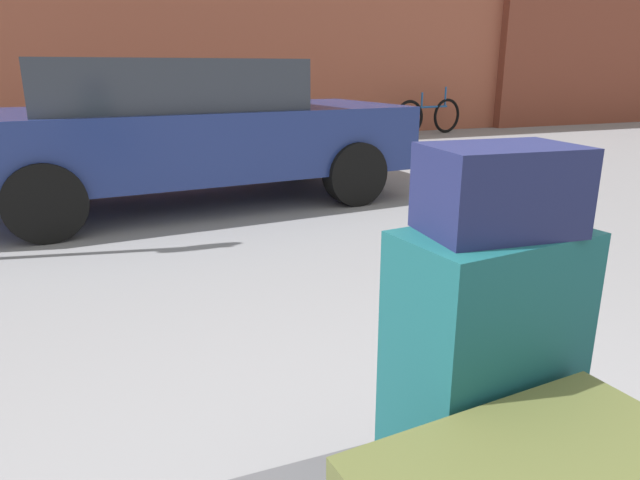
{
  "coord_description": "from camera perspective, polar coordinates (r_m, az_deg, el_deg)",
  "views": [
    {
      "loc": [
        -0.79,
        -0.78,
        1.34
      ],
      "look_at": [
        0.0,
        1.2,
        0.69
      ],
      "focal_mm": 31.85,
      "sensor_mm": 36.0,
      "label": 1
    }
  ],
  "objects": [
    {
      "name": "suitcase_teal_stacked_top",
      "position": [
        1.45,
        16.1,
        -11.59
      ],
      "size": [
        0.47,
        0.31,
        0.65
      ],
      "primitive_type": "cube",
      "rotation": [
        0.0,
        0.0,
        0.12
      ],
      "color": "#144C51",
      "rests_on": "luggage_cart"
    },
    {
      "name": "duffel_bag_navy_topmost_pile",
      "position": [
        1.31,
        17.59,
        4.85
      ],
      "size": [
        0.34,
        0.25,
        0.19
      ],
      "primitive_type": "cube",
      "rotation": [
        0.0,
        0.0,
        -0.09
      ],
      "color": "#191E47",
      "rests_on": "suitcase_teal_stacked_top"
    },
    {
      "name": "parked_car",
      "position": [
        5.94,
        -13.42,
        10.86
      ],
      "size": [
        4.44,
        2.22,
        1.42
      ],
      "color": "navy",
      "rests_on": "ground_plane"
    },
    {
      "name": "bicycle_leaning",
      "position": [
        12.36,
        10.84,
        12.12
      ],
      "size": [
        1.74,
        0.37,
        0.96
      ],
      "color": "black",
      "rests_on": "ground_plane"
    },
    {
      "name": "bollard_kerb_near",
      "position": [
        9.58,
        0.47,
        10.52
      ],
      "size": [
        0.24,
        0.24,
        0.55
      ],
      "primitive_type": "cylinder",
      "color": "#72665B",
      "rests_on": "ground_plane"
    },
    {
      "name": "bollard_kerb_mid",
      "position": [
        10.26,
        8.6,
        10.76
      ],
      "size": [
        0.24,
        0.24,
        0.55
      ],
      "primitive_type": "cylinder",
      "color": "#72665B",
      "rests_on": "ground_plane"
    }
  ]
}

